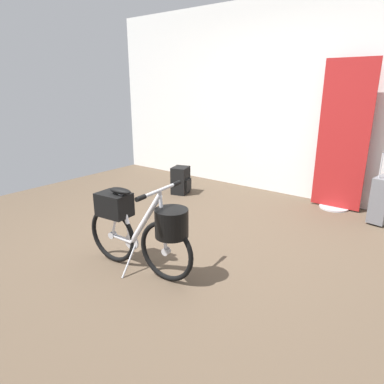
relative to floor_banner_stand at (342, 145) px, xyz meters
name	(u,v)px	position (x,y,z in m)	size (l,w,h in m)	color
ground_plane	(186,251)	(-0.76, -2.12, -0.83)	(6.37, 6.37, 0.00)	brown
back_wall	(294,100)	(-0.76, 0.25, 0.50)	(6.37, 0.10, 2.66)	white
floor_banner_stand	(342,145)	(0.00, 0.00, 0.00)	(0.60, 0.36, 1.83)	#B7B7BC
folding_bike_foreground	(141,226)	(-0.82, -2.63, -0.41)	(1.10, 0.53, 0.78)	black
rolling_suitcase	(383,199)	(0.56, -0.17, -0.54)	(0.24, 0.39, 0.83)	slate
backpack_on_floor	(181,180)	(-1.98, -0.71, -0.63)	(0.29, 0.30, 0.39)	black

